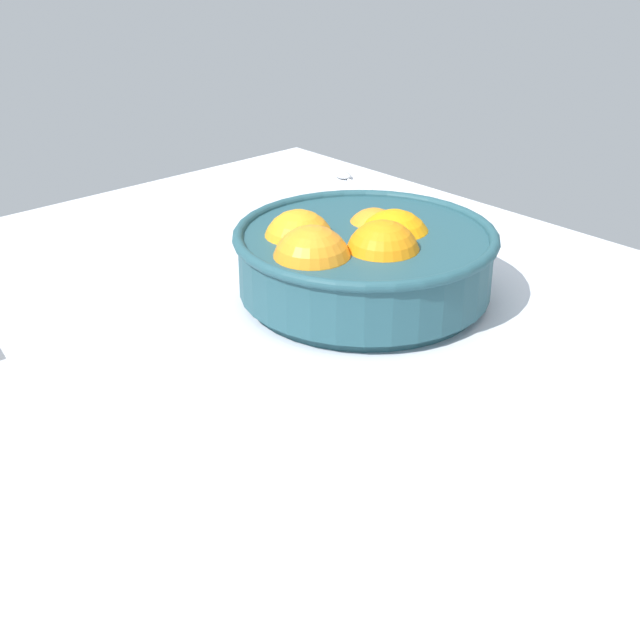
% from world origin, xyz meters
% --- Properties ---
extents(ground_plane, '(1.23, 0.91, 0.03)m').
position_xyz_m(ground_plane, '(0.00, 0.00, -0.01)').
color(ground_plane, silver).
extents(fruit_bowl, '(0.29, 0.29, 0.11)m').
position_xyz_m(fruit_bowl, '(-0.08, 0.09, 0.05)').
color(fruit_bowl, '#234C56').
rests_on(fruit_bowl, ground_plane).
extents(spoon, '(0.14, 0.04, 0.01)m').
position_xyz_m(spoon, '(-0.39, 0.39, 0.00)').
color(spoon, silver).
rests_on(spoon, ground_plane).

